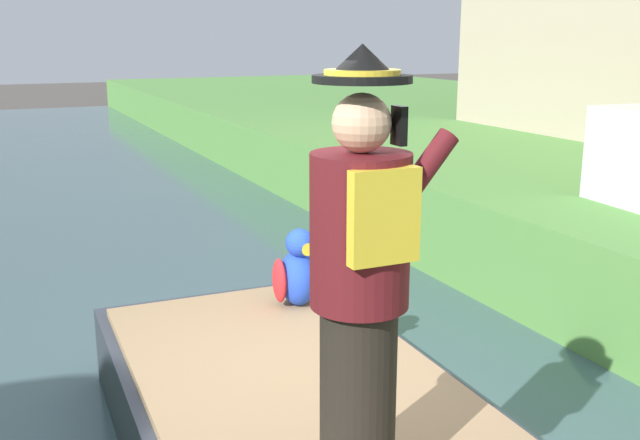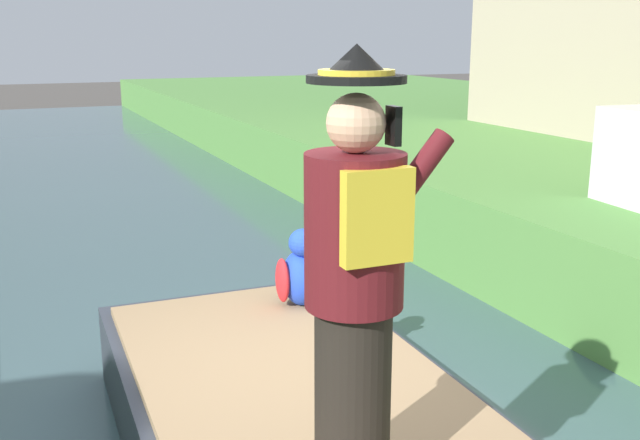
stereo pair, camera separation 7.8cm
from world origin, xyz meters
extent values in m
cube|color=#997A56|center=(0.00, -0.55, 0.69)|extent=(1.74, 3.90, 0.05)
cylinder|color=black|center=(-0.14, -1.20, 1.12)|extent=(0.32, 0.32, 0.82)
cylinder|color=#561419|center=(-0.14, -1.20, 1.84)|extent=(0.40, 0.40, 0.62)
cube|color=gold|center=(-0.14, -1.39, 1.94)|extent=(0.28, 0.06, 0.36)
sphere|color=#DBA884|center=(-0.14, -1.20, 2.27)|extent=(0.23, 0.23, 0.23)
cylinder|color=black|center=(-0.14, -1.20, 2.43)|extent=(0.38, 0.38, 0.03)
cone|color=black|center=(-0.14, -1.20, 2.50)|extent=(0.26, 0.26, 0.12)
cylinder|color=gold|center=(-0.14, -1.20, 2.46)|extent=(0.29, 0.29, 0.02)
cylinder|color=#561419|center=(0.08, -1.24, 2.02)|extent=(0.38, 0.09, 0.43)
cube|color=black|center=(-0.01, -1.26, 2.26)|extent=(0.03, 0.08, 0.15)
ellipsoid|color=blue|center=(0.48, 0.92, 0.91)|extent=(0.26, 0.32, 0.40)
sphere|color=blue|center=(0.48, 0.88, 1.18)|extent=(0.20, 0.20, 0.20)
cone|color=yellow|center=(0.48, 0.78, 1.17)|extent=(0.09, 0.09, 0.09)
ellipsoid|color=red|center=(0.34, 0.92, 0.91)|extent=(0.08, 0.20, 0.32)
ellipsoid|color=red|center=(0.62, 0.92, 0.91)|extent=(0.08, 0.20, 0.32)
camera|label=1|loc=(-1.45, -3.70, 2.59)|focal=41.57mm
camera|label=2|loc=(-1.38, -3.73, 2.59)|focal=41.57mm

